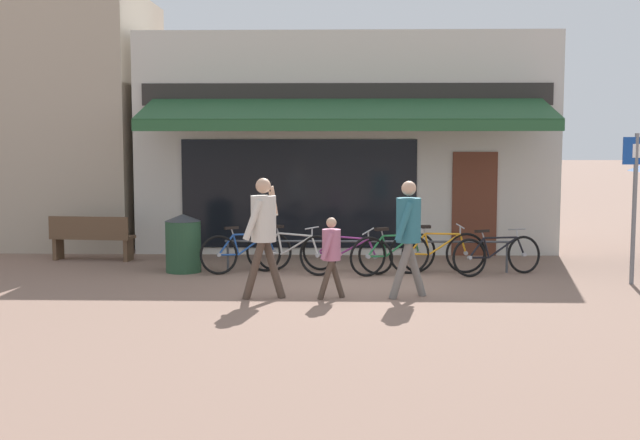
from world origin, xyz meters
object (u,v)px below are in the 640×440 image
(bicycle_black, at_px, (497,254))
(pedestrian_child, at_px, (331,250))
(pedestrian_adult, at_px, (263,225))
(bicycle_blue, at_px, (246,252))
(bicycle_silver, at_px, (290,252))
(pedestrian_second_adult, at_px, (408,227))
(parking_sign, at_px, (635,192))
(bicycle_green, at_px, (393,253))
(bicycle_orange, at_px, (437,252))
(bicycle_purple, at_px, (346,253))
(park_bench, at_px, (91,237))
(litter_bin, at_px, (183,243))

(bicycle_black, distance_m, pedestrian_child, 3.60)
(pedestrian_adult, relative_size, pedestrian_child, 1.48)
(bicycle_blue, xyz_separation_m, pedestrian_child, (1.54, -2.33, 0.36))
(bicycle_silver, distance_m, pedestrian_second_adult, 2.90)
(pedestrian_child, bearing_deg, parking_sign, 12.23)
(pedestrian_child, relative_size, parking_sign, 0.50)
(bicycle_blue, height_order, bicycle_green, bicycle_blue)
(bicycle_orange, bearing_deg, bicycle_purple, 171.98)
(bicycle_green, bearing_deg, parking_sign, -38.68)
(bicycle_black, bearing_deg, bicycle_blue, 156.20)
(pedestrian_adult, bearing_deg, bicycle_black, 39.79)
(bicycle_purple, height_order, pedestrian_second_adult, pedestrian_second_adult)
(bicycle_black, bearing_deg, bicycle_green, 159.15)
(pedestrian_second_adult, height_order, park_bench, pedestrian_second_adult)
(pedestrian_second_adult, xyz_separation_m, parking_sign, (3.74, 1.21, 0.43))
(bicycle_purple, bearing_deg, pedestrian_child, -72.18)
(park_bench, bearing_deg, bicycle_silver, -13.65)
(pedestrian_second_adult, xyz_separation_m, litter_bin, (-3.80, 2.22, -0.54))
(bicycle_orange, bearing_deg, parking_sign, -22.85)
(park_bench, bearing_deg, bicycle_orange, -5.69)
(bicycle_green, height_order, pedestrian_adult, pedestrian_adult)
(litter_bin, bearing_deg, bicycle_purple, -0.38)
(park_bench, bearing_deg, bicycle_blue, -16.22)
(bicycle_black, relative_size, pedestrian_adult, 0.93)
(bicycle_blue, bearing_deg, litter_bin, 153.16)
(pedestrian_second_adult, height_order, litter_bin, pedestrian_second_adult)
(bicycle_silver, distance_m, bicycle_green, 1.81)
(bicycle_green, distance_m, bicycle_orange, 0.78)
(pedestrian_child, xyz_separation_m, pedestrian_second_adult, (1.14, 0.12, 0.33))
(bicycle_purple, height_order, bicycle_green, bicycle_green)
(bicycle_silver, xyz_separation_m, bicycle_purple, (0.99, 0.11, -0.03))
(bicycle_blue, xyz_separation_m, bicycle_purple, (1.77, -0.01, -0.02))
(bicycle_blue, xyz_separation_m, pedestrian_adult, (0.54, -2.35, 0.73))
(bicycle_orange, bearing_deg, park_bench, 162.24)
(pedestrian_second_adult, bearing_deg, parking_sign, 13.65)
(bicycle_silver, relative_size, bicycle_purple, 1.01)
(litter_bin, height_order, parking_sign, parking_sign)
(bicycle_purple, bearing_deg, bicycle_green, 11.31)
(bicycle_purple, relative_size, park_bench, 1.00)
(bicycle_silver, height_order, bicycle_green, bicycle_silver)
(bicycle_black, relative_size, park_bench, 1.03)
(bicycle_blue, height_order, bicycle_silver, bicycle_silver)
(pedestrian_child, bearing_deg, bicycle_black, 34.31)
(bicycle_silver, bearing_deg, bicycle_purple, 29.91)
(bicycle_blue, height_order, bicycle_black, bicycle_blue)
(bicycle_purple, bearing_deg, bicycle_blue, -156.63)
(bicycle_purple, relative_size, bicycle_orange, 0.95)
(bicycle_silver, xyz_separation_m, litter_bin, (-1.91, 0.13, 0.14))
(parking_sign, bearing_deg, pedestrian_second_adult, -162.13)
(bicycle_green, bearing_deg, park_bench, 138.78)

